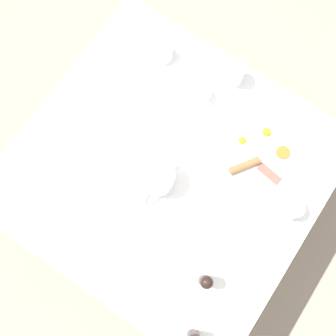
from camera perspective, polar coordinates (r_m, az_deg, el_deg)
The scene contains 12 objects.
ground_plane at distance 2.12m, azimuth 0.00°, elevation -4.48°, with size 8.00×8.00×0.00m, color gray.
table at distance 1.47m, azimuth 0.00°, elevation -0.76°, with size 1.00×1.06×0.72m.
breakfast_plate at distance 1.45m, azimuth 13.12°, elevation 2.03°, with size 0.31×0.31×0.04m.
teapot_near at distance 1.34m, azimuth -1.60°, elevation -1.46°, with size 0.21×0.12×0.13m.
teacup_with_saucer_left at distance 1.54m, azimuth -0.93°, elevation 16.29°, with size 0.14×0.14×0.06m.
water_glass_tall at distance 1.40m, azimuth 17.43°, elevation -5.66°, with size 0.07×0.07×0.09m.
water_glass_short at distance 1.49m, azimuth 9.68°, elevation 13.34°, with size 0.07×0.07×0.10m.
creamer_jug at distance 1.47m, azimuth 5.13°, elevation 10.98°, with size 0.09×0.07×0.07m.
pepper_grinder at distance 1.32m, azimuth 5.46°, elevation -16.10°, with size 0.04×0.04×0.12m.
fork_by_plate at distance 1.50m, azimuth -8.79°, elevation 10.04°, with size 0.07×0.18×0.00m.
knife_by_plate at distance 1.40m, azimuth -11.50°, elevation -9.54°, with size 0.04×0.21×0.00m.
spoon_for_tea at distance 1.49m, azimuth -19.96°, elevation -1.13°, with size 0.13×0.10×0.00m.
Camera 1 is at (-0.26, -0.17, 2.09)m, focal length 42.00 mm.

